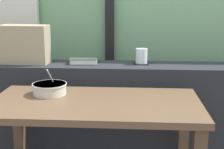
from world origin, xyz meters
TOP-DOWN VIEW (x-y plane):
  - dark_console_ledge at (0.00, 0.55)m, footprint 2.80×0.29m
  - breakfast_table at (-0.07, 0.04)m, footprint 1.13×0.57m
  - coaster_square at (0.19, 0.58)m, footprint 0.10×0.10m
  - juice_glass at (0.19, 0.58)m, footprint 0.08×0.08m
  - closed_book at (-0.21, 0.58)m, footprint 0.20×0.16m
  - throw_pillow at (-0.60, 0.55)m, footprint 0.33×0.16m
  - soup_bowl at (-0.34, 0.16)m, footprint 0.20×0.20m

SIDE VIEW (x-z plane):
  - dark_console_ledge at x=0.00m, z-range 0.00..0.78m
  - breakfast_table at x=-0.07m, z-range 0.22..0.91m
  - soup_bowl at x=-0.34m, z-range 0.64..0.79m
  - coaster_square at x=0.19m, z-range 0.78..0.79m
  - closed_book at x=-0.21m, z-range 0.78..0.82m
  - juice_glass at x=0.19m, z-range 0.78..0.88m
  - throw_pillow at x=-0.60m, z-range 0.78..1.04m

